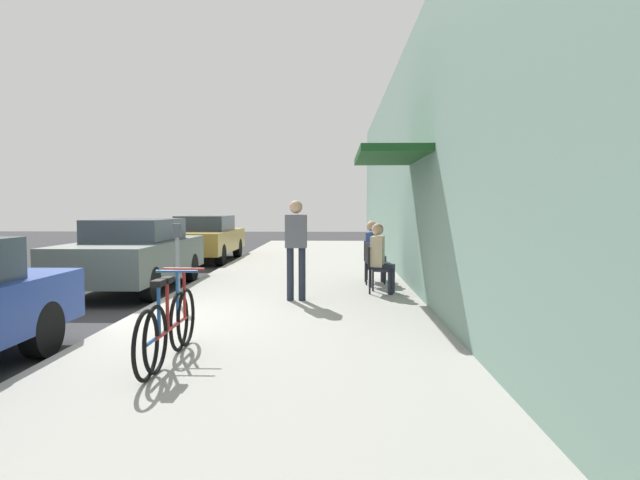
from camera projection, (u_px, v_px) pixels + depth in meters
name	position (u px, v px, depth m)	size (l,w,h in m)	color
ground_plane	(123.00, 327.00, 7.75)	(60.00, 60.00, 0.00)	#2D2D30
sidewalk_slab	(292.00, 300.00, 9.68)	(4.50, 32.00, 0.12)	#9E9B93
building_facade	(429.00, 158.00, 9.46)	(1.40, 32.00, 5.13)	gray
parked_car_1	(135.00, 253.00, 11.16)	(1.80, 4.40, 1.46)	#47514C
parked_car_2	(205.00, 238.00, 17.17)	(1.80, 4.40, 1.43)	#A58433
parking_meter	(177.00, 257.00, 8.86)	(0.12, 0.10, 1.32)	slate
bicycle_0	(164.00, 329.00, 5.47)	(0.46, 1.71, 0.90)	black
bicycle_1	(172.00, 324.00, 5.70)	(0.46, 1.71, 0.90)	black
cafe_chair_0	(377.00, 266.00, 10.05)	(0.53, 0.53, 0.87)	black
seated_patron_0	(381.00, 255.00, 10.02)	(0.49, 0.43, 1.29)	#232838
cafe_chair_1	(374.00, 261.00, 10.91)	(0.51, 0.51, 0.87)	black
cafe_chair_2	(371.00, 258.00, 11.68)	(0.50, 0.50, 0.87)	black
seated_patron_2	(374.00, 249.00, 11.66)	(0.47, 0.41, 1.29)	#232838
pedestrian_standing	(296.00, 242.00, 9.19)	(0.36, 0.22, 1.70)	#232838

